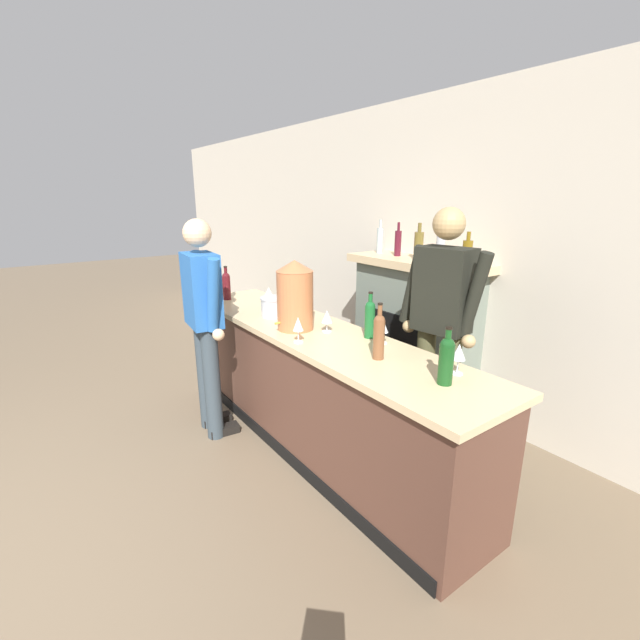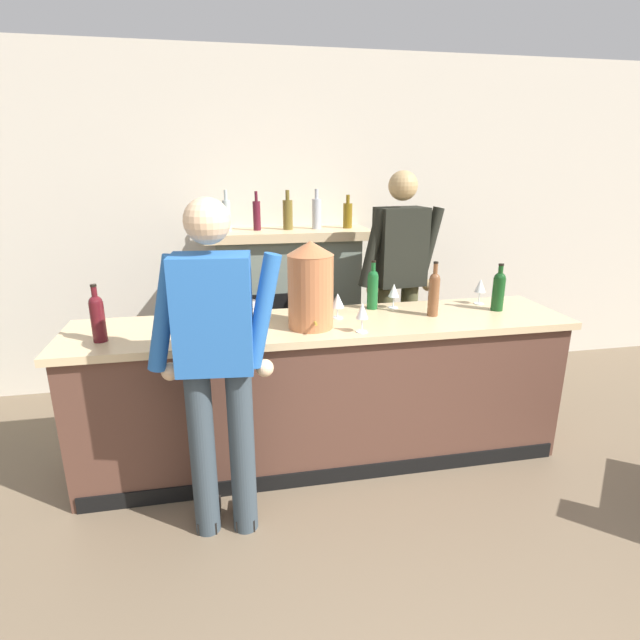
{
  "view_description": "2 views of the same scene",
  "coord_description": "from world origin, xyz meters",
  "px_view_note": "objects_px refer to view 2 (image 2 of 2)",
  "views": [
    {
      "loc": [
        2.53,
        0.52,
        1.9
      ],
      "look_at": [
        -0.12,
        2.43,
        0.95
      ],
      "focal_mm": 24.0,
      "sensor_mm": 36.0,
      "label": 1
    },
    {
      "loc": [
        -0.54,
        -0.63,
        1.88
      ],
      "look_at": [
        0.07,
        2.44,
        0.89
      ],
      "focal_mm": 28.0,
      "sensor_mm": 36.0,
      "label": 2
    }
  ],
  "objects_px": {
    "person_bartender": "(399,283)",
    "wine_glass_by_dispenser": "(338,301)",
    "wine_bottle_riesling_slim": "(434,292)",
    "wine_glass_back_row": "(480,286)",
    "wine_glass_near_bucket": "(394,291)",
    "wine_glass_mid_counter": "(362,312)",
    "ice_bucket_steel": "(242,316)",
    "wine_bottle_cabernet_heavy": "(97,316)",
    "wine_glass_front_right": "(188,305)",
    "fireplace_stone": "(289,309)",
    "wine_bottle_merlot_tall": "(373,288)",
    "wine_bottle_burgundy_dark": "(499,289)",
    "copper_dispenser": "(311,285)",
    "person_customer": "(217,362)"
  },
  "relations": [
    {
      "from": "person_customer",
      "to": "wine_glass_back_row",
      "type": "bearing_deg",
      "value": 23.15
    },
    {
      "from": "person_customer",
      "to": "wine_bottle_riesling_slim",
      "type": "relative_size",
      "value": 4.98
    },
    {
      "from": "fireplace_stone",
      "to": "ice_bucket_steel",
      "type": "bearing_deg",
      "value": -109.79
    },
    {
      "from": "wine_bottle_riesling_slim",
      "to": "person_bartender",
      "type": "bearing_deg",
      "value": 91.72
    },
    {
      "from": "wine_glass_by_dispenser",
      "to": "ice_bucket_steel",
      "type": "bearing_deg",
      "value": -170.61
    },
    {
      "from": "wine_bottle_riesling_slim",
      "to": "wine_glass_near_bucket",
      "type": "height_order",
      "value": "wine_bottle_riesling_slim"
    },
    {
      "from": "wine_bottle_burgundy_dark",
      "to": "person_bartender",
      "type": "bearing_deg",
      "value": 131.13
    },
    {
      "from": "wine_glass_back_row",
      "to": "wine_glass_near_bucket",
      "type": "distance_m",
      "value": 0.62
    },
    {
      "from": "wine_glass_mid_counter",
      "to": "wine_glass_near_bucket",
      "type": "bearing_deg",
      "value": 52.28
    },
    {
      "from": "wine_glass_near_bucket",
      "to": "person_customer",
      "type": "bearing_deg",
      "value": -146.16
    },
    {
      "from": "person_bartender",
      "to": "wine_glass_by_dispenser",
      "type": "distance_m",
      "value": 0.79
    },
    {
      "from": "wine_bottle_riesling_slim",
      "to": "fireplace_stone",
      "type": "bearing_deg",
      "value": 123.03
    },
    {
      "from": "fireplace_stone",
      "to": "ice_bucket_steel",
      "type": "distance_m",
      "value": 1.34
    },
    {
      "from": "ice_bucket_steel",
      "to": "wine_bottle_merlot_tall",
      "type": "xyz_separation_m",
      "value": [
        0.88,
        0.26,
        0.07
      ]
    },
    {
      "from": "person_bartender",
      "to": "copper_dispenser",
      "type": "distance_m",
      "value": 1.05
    },
    {
      "from": "ice_bucket_steel",
      "to": "wine_glass_by_dispenser",
      "type": "distance_m",
      "value": 0.61
    },
    {
      "from": "wine_bottle_merlot_tall",
      "to": "copper_dispenser",
      "type": "bearing_deg",
      "value": -147.02
    },
    {
      "from": "person_bartender",
      "to": "wine_glass_back_row",
      "type": "bearing_deg",
      "value": -41.65
    },
    {
      "from": "wine_glass_near_bucket",
      "to": "ice_bucket_steel",
      "type": "bearing_deg",
      "value": -166.23
    },
    {
      "from": "ice_bucket_steel",
      "to": "wine_glass_back_row",
      "type": "relative_size",
      "value": 1.23
    },
    {
      "from": "ice_bucket_steel",
      "to": "wine_bottle_burgundy_dark",
      "type": "distance_m",
      "value": 1.68
    },
    {
      "from": "fireplace_stone",
      "to": "wine_bottle_cabernet_heavy",
      "type": "xyz_separation_m",
      "value": [
        -1.21,
        -1.29,
        0.39
      ]
    },
    {
      "from": "ice_bucket_steel",
      "to": "wine_glass_near_bucket",
      "type": "relative_size",
      "value": 1.29
    },
    {
      "from": "person_bartender",
      "to": "wine_bottle_riesling_slim",
      "type": "height_order",
      "value": "person_bartender"
    },
    {
      "from": "wine_glass_by_dispenser",
      "to": "wine_glass_front_right",
      "type": "bearing_deg",
      "value": 178.06
    },
    {
      "from": "person_bartender",
      "to": "wine_glass_near_bucket",
      "type": "relative_size",
      "value": 10.98
    },
    {
      "from": "ice_bucket_steel",
      "to": "wine_bottle_merlot_tall",
      "type": "bearing_deg",
      "value": 16.63
    },
    {
      "from": "wine_glass_mid_counter",
      "to": "wine_glass_near_bucket",
      "type": "distance_m",
      "value": 0.57
    },
    {
      "from": "fireplace_stone",
      "to": "wine_glass_near_bucket",
      "type": "relative_size",
      "value": 10.09
    },
    {
      "from": "ice_bucket_steel",
      "to": "wine_bottle_burgundy_dark",
      "type": "height_order",
      "value": "wine_bottle_burgundy_dark"
    },
    {
      "from": "fireplace_stone",
      "to": "ice_bucket_steel",
      "type": "height_order",
      "value": "fireplace_stone"
    },
    {
      "from": "fireplace_stone",
      "to": "wine_bottle_cabernet_heavy",
      "type": "relative_size",
      "value": 5.27
    },
    {
      "from": "wine_glass_back_row",
      "to": "wine_glass_by_dispenser",
      "type": "bearing_deg",
      "value": -172.85
    },
    {
      "from": "wine_glass_by_dispenser",
      "to": "wine_glass_mid_counter",
      "type": "distance_m",
      "value": 0.31
    },
    {
      "from": "wine_bottle_cabernet_heavy",
      "to": "wine_glass_by_dispenser",
      "type": "distance_m",
      "value": 1.38
    },
    {
      "from": "copper_dispenser",
      "to": "wine_bottle_cabernet_heavy",
      "type": "xyz_separation_m",
      "value": [
        -1.18,
        -0.02,
        -0.11
      ]
    },
    {
      "from": "wine_glass_front_right",
      "to": "wine_glass_by_dispenser",
      "type": "bearing_deg",
      "value": -1.94
    },
    {
      "from": "wine_bottle_riesling_slim",
      "to": "wine_glass_by_dispenser",
      "type": "height_order",
      "value": "wine_bottle_riesling_slim"
    },
    {
      "from": "wine_bottle_riesling_slim",
      "to": "wine_glass_back_row",
      "type": "xyz_separation_m",
      "value": [
        0.43,
        0.2,
        -0.03
      ]
    },
    {
      "from": "ice_bucket_steel",
      "to": "wine_glass_near_bucket",
      "type": "height_order",
      "value": "wine_glass_near_bucket"
    },
    {
      "from": "wine_glass_front_right",
      "to": "wine_bottle_burgundy_dark",
      "type": "bearing_deg",
      "value": -1.81
    },
    {
      "from": "wine_glass_back_row",
      "to": "wine_glass_front_right",
      "type": "height_order",
      "value": "wine_glass_back_row"
    },
    {
      "from": "fireplace_stone",
      "to": "copper_dispenser",
      "type": "bearing_deg",
      "value": -91.6
    },
    {
      "from": "wine_glass_mid_counter",
      "to": "wine_glass_near_bucket",
      "type": "relative_size",
      "value": 1.06
    },
    {
      "from": "wine_glass_by_dispenser",
      "to": "person_bartender",
      "type": "bearing_deg",
      "value": 41.59
    },
    {
      "from": "wine_glass_front_right",
      "to": "wine_glass_near_bucket",
      "type": "xyz_separation_m",
      "value": [
        1.33,
        0.12,
        -0.01
      ]
    },
    {
      "from": "wine_bottle_burgundy_dark",
      "to": "wine_glass_back_row",
      "type": "xyz_separation_m",
      "value": [
        -0.04,
        0.16,
        -0.02
      ]
    },
    {
      "from": "wine_bottle_cabernet_heavy",
      "to": "wine_glass_mid_counter",
      "type": "xyz_separation_m",
      "value": [
        1.45,
        -0.13,
        -0.02
      ]
    },
    {
      "from": "wine_glass_back_row",
      "to": "wine_bottle_merlot_tall",
      "type": "bearing_deg",
      "value": 177.54
    },
    {
      "from": "person_bartender",
      "to": "wine_glass_mid_counter",
      "type": "xyz_separation_m",
      "value": [
        -0.52,
        -0.82,
        0.05
      ]
    }
  ]
}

